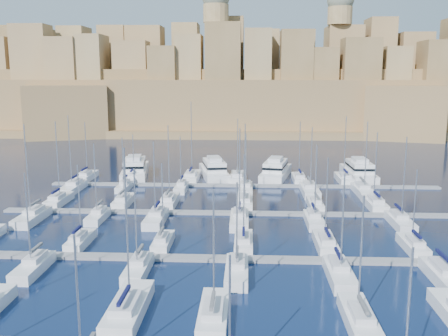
# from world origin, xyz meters

# --- Properties ---
(ground) EXTENTS (600.00, 600.00, 0.00)m
(ground) POSITION_xyz_m (0.00, 0.00, 0.00)
(ground) COLOR black
(ground) RESTS_ON ground
(pontoon_mid_near) EXTENTS (84.00, 2.00, 0.40)m
(pontoon_mid_near) POSITION_xyz_m (0.00, -12.00, 0.20)
(pontoon_mid_near) COLOR slate
(pontoon_mid_near) RESTS_ON ground
(pontoon_mid_far) EXTENTS (84.00, 2.00, 0.40)m
(pontoon_mid_far) POSITION_xyz_m (0.00, 10.00, 0.20)
(pontoon_mid_far) COLOR slate
(pontoon_mid_far) RESTS_ON ground
(pontoon_far) EXTENTS (84.00, 2.00, 0.40)m
(pontoon_far) POSITION_xyz_m (0.00, 32.00, 0.20)
(pontoon_far) COLOR slate
(pontoon_far) RESTS_ON ground
(sailboat_2) EXTENTS (3.28, 10.93, 17.31)m
(sailboat_2) POSITION_xyz_m (-10.93, -27.66, 0.79)
(sailboat_2) COLOR white
(sailboat_2) RESTS_ON ground
(sailboat_3) EXTENTS (2.81, 9.35, 13.49)m
(sailboat_3) POSITION_xyz_m (-2.24, -28.44, 0.74)
(sailboat_3) COLOR white
(sailboat_3) RESTS_ON ground
(sailboat_4) EXTENTS (2.70, 9.00, 13.14)m
(sailboat_4) POSITION_xyz_m (11.90, -28.61, 0.74)
(sailboat_4) COLOR white
(sailboat_4) RESTS_ON ground
(sailboat_13) EXTENTS (2.35, 7.82, 11.88)m
(sailboat_13) POSITION_xyz_m (-22.76, -7.19, 0.72)
(sailboat_13) COLOR white
(sailboat_13) RESTS_ON ground
(sailboat_14) EXTENTS (2.30, 7.66, 12.23)m
(sailboat_14) POSITION_xyz_m (-10.88, -7.27, 0.72)
(sailboat_14) COLOR white
(sailboat_14) RESTS_ON ground
(sailboat_15) EXTENTS (2.53, 8.45, 13.47)m
(sailboat_15) POSITION_xyz_m (0.51, -6.89, 0.73)
(sailboat_15) COLOR white
(sailboat_15) RESTS_ON ground
(sailboat_16) EXTENTS (2.66, 8.88, 13.13)m
(sailboat_16) POSITION_xyz_m (11.97, -6.67, 0.73)
(sailboat_16) COLOR white
(sailboat_16) RESTS_ON ground
(sailboat_17) EXTENTS (2.44, 8.12, 11.64)m
(sailboat_17) POSITION_xyz_m (23.94, -7.05, 0.71)
(sailboat_17) COLOR white
(sailboat_17) RESTS_ON ground
(sailboat_19) EXTENTS (2.56, 8.53, 12.87)m
(sailboat_19) POSITION_xyz_m (-25.26, -17.16, 0.73)
(sailboat_19) COLOR white
(sailboat_19) RESTS_ON ground
(sailboat_20) EXTENTS (2.50, 8.34, 13.50)m
(sailboat_20) POSITION_xyz_m (-12.24, -17.06, 0.73)
(sailboat_20) COLOR white
(sailboat_20) RESTS_ON ground
(sailboat_21) EXTENTS (2.71, 9.02, 12.08)m
(sailboat_21) POSITION_xyz_m (-0.21, -17.40, 0.73)
(sailboat_21) COLOR white
(sailboat_21) RESTS_ON ground
(sailboat_22) EXTENTS (2.78, 9.26, 13.24)m
(sailboat_22) POSITION_xyz_m (11.98, -17.52, 0.74)
(sailboat_22) COLOR white
(sailboat_22) RESTS_ON ground
(sailboat_23) EXTENTS (3.18, 10.60, 15.36)m
(sailboat_23) POSITION_xyz_m (24.24, -18.18, 0.77)
(sailboat_23) COLOR white
(sailboat_23) RESTS_ON ground
(sailboat_24) EXTENTS (2.75, 9.16, 15.77)m
(sailboat_24) POSITION_xyz_m (-34.49, 15.46, 0.76)
(sailboat_24) COLOR white
(sailboat_24) RESTS_ON ground
(sailboat_25) EXTENTS (2.63, 8.78, 12.89)m
(sailboat_25) POSITION_xyz_m (-22.10, 15.28, 0.73)
(sailboat_25) COLOR white
(sailboat_25) RESTS_ON ground
(sailboat_26) EXTENTS (2.88, 9.60, 15.14)m
(sailboat_26) POSITION_xyz_m (-13.63, 15.68, 0.76)
(sailboat_26) COLOR white
(sailboat_26) RESTS_ON ground
(sailboat_27) EXTENTS (2.88, 9.58, 15.49)m
(sailboat_27) POSITION_xyz_m (0.47, 15.67, 0.76)
(sailboat_27) COLOR white
(sailboat_27) RESTS_ON ground
(sailboat_28) EXTENTS (2.43, 8.11, 11.91)m
(sailboat_28) POSITION_xyz_m (13.34, 14.95, 0.72)
(sailboat_28) COLOR white
(sailboat_28) RESTS_ON ground
(sailboat_29) EXTENTS (2.99, 9.95, 14.03)m
(sailboat_29) POSITION_xyz_m (24.27, 15.86, 0.75)
(sailboat_29) COLOR white
(sailboat_29) RESTS_ON ground
(sailboat_30) EXTENTS (3.00, 10.01, 16.49)m
(sailboat_30) POSITION_xyz_m (-34.64, 4.12, 0.77)
(sailboat_30) COLOR white
(sailboat_30) RESTS_ON ground
(sailboat_31) EXTENTS (2.36, 7.87, 13.31)m
(sailboat_31) POSITION_xyz_m (-23.92, 5.17, 0.73)
(sailboat_31) COLOR white
(sailboat_31) RESTS_ON ground
(sailboat_32) EXTENTS (2.88, 9.59, 13.83)m
(sailboat_32) POSITION_xyz_m (-13.99, 4.33, 0.75)
(sailboat_32) COLOR white
(sailboat_32) RESTS_ON ground
(sailboat_33) EXTENTS (2.93, 9.77, 15.99)m
(sailboat_33) POSITION_xyz_m (-0.28, 4.24, 0.77)
(sailboat_33) COLOR white
(sailboat_33) RESTS_ON ground
(sailboat_34) EXTENTS (2.65, 8.82, 13.18)m
(sailboat_34) POSITION_xyz_m (11.84, 4.70, 0.73)
(sailboat_34) COLOR white
(sailboat_34) RESTS_ON ground
(sailboat_35) EXTENTS (2.79, 9.29, 14.77)m
(sailboat_35) POSITION_xyz_m (25.55, 4.47, 0.75)
(sailboat_35) COLOR white
(sailboat_35) RESTS_ON ground
(sailboat_36) EXTENTS (2.84, 9.48, 13.57)m
(sailboat_36) POSITION_xyz_m (-36.35, 37.62, 0.74)
(sailboat_36) COLOR white
(sailboat_36) RESTS_ON ground
(sailboat_37) EXTENTS (2.35, 7.83, 10.89)m
(sailboat_37) POSITION_xyz_m (-25.15, 36.81, 0.71)
(sailboat_37) COLOR white
(sailboat_37) RESTS_ON ground
(sailboat_38) EXTENTS (3.29, 10.95, 18.21)m
(sailboat_38) POSITION_xyz_m (-11.96, 38.35, 0.79)
(sailboat_38) COLOR white
(sailboat_38) RESTS_ON ground
(sailboat_39) EXTENTS (3.19, 10.63, 14.46)m
(sailboat_39) POSITION_xyz_m (-1.35, 38.19, 0.76)
(sailboat_39) COLOR white
(sailboat_39) RESTS_ON ground
(sailboat_40) EXTENTS (2.78, 9.27, 13.93)m
(sailboat_40) POSITION_xyz_m (12.67, 37.52, 0.74)
(sailboat_40) COLOR white
(sailboat_40) RESTS_ON ground
(sailboat_41) EXTENTS (2.97, 9.89, 15.10)m
(sailboat_41) POSITION_xyz_m (22.86, 37.82, 0.76)
(sailboat_41) COLOR white
(sailboat_41) RESTS_ON ground
(sailboat_42) EXTENTS (3.07, 10.24, 16.13)m
(sailboat_42) POSITION_xyz_m (-35.47, 26.00, 0.77)
(sailboat_42) COLOR white
(sailboat_42) RESTS_ON ground
(sailboat_43) EXTENTS (2.23, 7.43, 10.98)m
(sailboat_43) POSITION_xyz_m (-24.97, 27.38, 0.70)
(sailboat_43) COLOR white
(sailboat_43) RESTS_ON ground
(sailboat_44) EXTENTS (2.32, 7.75, 11.81)m
(sailboat_44) POSITION_xyz_m (-12.87, 27.23, 0.71)
(sailboat_44) COLOR white
(sailboat_44) RESTS_ON ground
(sailboat_45) EXTENTS (2.79, 9.29, 12.52)m
(sailboat_45) POSITION_xyz_m (0.60, 26.47, 0.73)
(sailboat_45) COLOR white
(sailboat_45) RESTS_ON ground
(sailboat_46) EXTENTS (3.21, 10.71, 14.02)m
(sailboat_46) POSITION_xyz_m (13.69, 25.77, 0.76)
(sailboat_46) COLOR white
(sailboat_46) RESTS_ON ground
(sailboat_47) EXTENTS (3.17, 10.56, 15.16)m
(sailboat_47) POSITION_xyz_m (24.51, 25.85, 0.77)
(sailboat_47) COLOR white
(sailboat_47) RESTS_ON ground
(motor_yacht_a) EXTENTS (8.43, 19.42, 5.25)m
(motor_yacht_a) POSITION_xyz_m (-26.12, 42.53, 1.73)
(motor_yacht_a) COLOR white
(motor_yacht_a) RESTS_ON ground
(motor_yacht_b) EXTENTS (8.63, 18.08, 5.25)m
(motor_yacht_b) POSITION_xyz_m (-6.99, 41.86, 1.73)
(motor_yacht_b) COLOR white
(motor_yacht_b) RESTS_ON ground
(motor_yacht_c) EXTENTS (8.70, 18.02, 5.25)m
(motor_yacht_c) POSITION_xyz_m (7.59, 41.82, 1.73)
(motor_yacht_c) COLOR white
(motor_yacht_c) RESTS_ON ground
(motor_yacht_d) EXTENTS (5.71, 17.78, 5.25)m
(motor_yacht_d) POSITION_xyz_m (26.98, 41.99, 1.73)
(motor_yacht_d) COLOR white
(motor_yacht_d) RESTS_ON ground
(fortified_city) EXTENTS (460.00, 108.95, 59.52)m
(fortified_city) POSITION_xyz_m (-0.19, 155.26, 14.74)
(fortified_city) COLOR brown
(fortified_city) RESTS_ON ground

